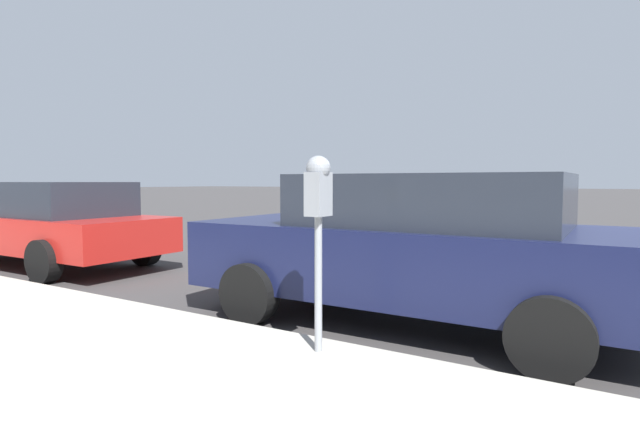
% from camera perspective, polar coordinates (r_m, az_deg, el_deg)
% --- Properties ---
extents(ground_plane, '(220.00, 220.00, 0.00)m').
position_cam_1_polar(ground_plane, '(6.08, 20.08, -10.61)').
color(ground_plane, '#3D3A3A').
extents(parking_meter, '(0.21, 0.19, 1.54)m').
position_cam_1_polar(parking_meter, '(3.86, -0.19, 1.26)').
color(parking_meter, gray).
rests_on(parking_meter, sidewalk).
extents(car_navy, '(2.09, 4.61, 1.55)m').
position_cam_1_polar(car_navy, '(5.25, 10.97, -3.61)').
color(car_navy, '#14193D').
rests_on(car_navy, ground_plane).
extents(car_red, '(2.06, 4.97, 1.47)m').
position_cam_1_polar(car_red, '(9.96, -28.86, -0.82)').
color(car_red, '#B21E19').
rests_on(car_red, ground_plane).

